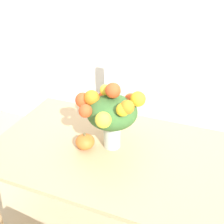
% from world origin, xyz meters
% --- Properties ---
extents(ground_plane, '(12.00, 12.00, 0.00)m').
position_xyz_m(ground_plane, '(0.00, 0.00, 0.00)').
color(ground_plane, tan).
extents(wall_back, '(8.00, 0.06, 2.70)m').
position_xyz_m(wall_back, '(0.00, 1.14, 1.35)').
color(wall_back, white).
rests_on(wall_back, ground_plane).
extents(dining_table, '(1.49, 0.93, 0.76)m').
position_xyz_m(dining_table, '(0.00, 0.00, 0.67)').
color(dining_table, tan).
rests_on(dining_table, ground_plane).
extents(flower_vase, '(0.43, 0.38, 0.45)m').
position_xyz_m(flower_vase, '(0.02, 0.03, 1.02)').
color(flower_vase, '#B2CCBC').
rests_on(flower_vase, dining_table).
extents(pumpkin, '(0.12, 0.12, 0.11)m').
position_xyz_m(pumpkin, '(-0.13, -0.05, 0.81)').
color(pumpkin, orange).
rests_on(pumpkin, dining_table).
extents(dining_chair_near_window, '(0.44, 0.44, 0.99)m').
position_xyz_m(dining_chair_near_window, '(-0.22, 0.84, 0.50)').
color(dining_chair_near_window, silver).
rests_on(dining_chair_near_window, ground_plane).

